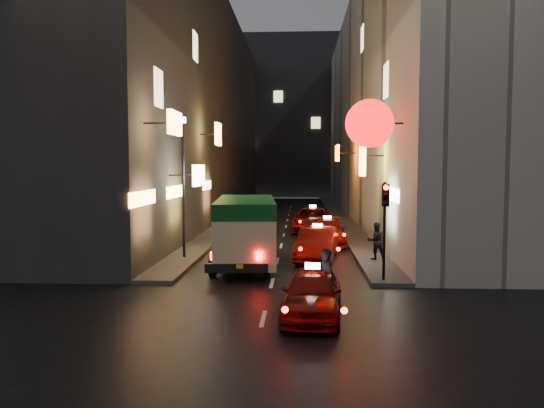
% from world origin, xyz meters
% --- Properties ---
extents(ground, '(120.00, 120.00, 0.00)m').
position_xyz_m(ground, '(0.00, 0.00, 0.00)').
color(ground, black).
rests_on(ground, ground).
extents(building_left, '(7.47, 52.05, 18.00)m').
position_xyz_m(building_left, '(-8.00, 33.99, 9.00)').
color(building_left, '#373432').
rests_on(building_left, ground).
extents(building_right, '(8.24, 52.00, 18.00)m').
position_xyz_m(building_right, '(8.00, 33.99, 9.00)').
color(building_right, beige).
rests_on(building_right, ground).
extents(building_far, '(30.00, 10.00, 22.00)m').
position_xyz_m(building_far, '(0.00, 66.00, 11.00)').
color(building_far, '#323237').
rests_on(building_far, ground).
extents(sidewalk_left, '(1.50, 52.00, 0.15)m').
position_xyz_m(sidewalk_left, '(-4.25, 34.00, 0.07)').
color(sidewalk_left, '#4C4A47').
rests_on(sidewalk_left, ground).
extents(sidewalk_right, '(1.50, 52.00, 0.15)m').
position_xyz_m(sidewalk_right, '(4.25, 34.00, 0.07)').
color(sidewalk_right, '#4C4A47').
rests_on(sidewalk_right, ground).
extents(minibus, '(2.88, 6.81, 2.86)m').
position_xyz_m(minibus, '(-1.26, 11.53, 1.80)').
color(minibus, beige).
rests_on(minibus, ground).
extents(taxi_near, '(2.41, 5.10, 1.75)m').
position_xyz_m(taxi_near, '(1.36, 4.27, 0.79)').
color(taxi_near, '#740C05').
rests_on(taxi_near, ground).
extents(taxi_second, '(2.97, 5.67, 1.89)m').
position_xyz_m(taxi_second, '(1.78, 13.34, 0.86)').
color(taxi_second, '#740C05').
rests_on(taxi_second, ground).
extents(taxi_third, '(2.14, 5.10, 1.79)m').
position_xyz_m(taxi_third, '(2.46, 18.14, 0.81)').
color(taxi_third, '#740C05').
rests_on(taxi_third, ground).
extents(taxi_far, '(2.61, 5.86, 2.00)m').
position_xyz_m(taxi_far, '(1.80, 23.58, 0.92)').
color(taxi_far, '#740C05').
rests_on(taxi_far, ground).
extents(pedestrian_crossing, '(0.68, 0.82, 2.11)m').
position_xyz_m(pedestrian_crossing, '(1.78, 4.74, 1.06)').
color(pedestrian_crossing, black).
rests_on(pedestrian_crossing, ground).
extents(pedestrian_sidewalk, '(0.76, 0.55, 1.84)m').
position_xyz_m(pedestrian_sidewalk, '(4.31, 12.81, 1.07)').
color(pedestrian_sidewalk, black).
rests_on(pedestrian_sidewalk, sidewalk_right).
extents(traffic_light, '(0.26, 0.43, 3.50)m').
position_xyz_m(traffic_light, '(4.00, 8.47, 2.69)').
color(traffic_light, black).
rests_on(traffic_light, sidewalk_right).
extents(lamp_post, '(0.28, 0.28, 6.22)m').
position_xyz_m(lamp_post, '(-4.20, 13.00, 3.72)').
color(lamp_post, black).
rests_on(lamp_post, sidewalk_left).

